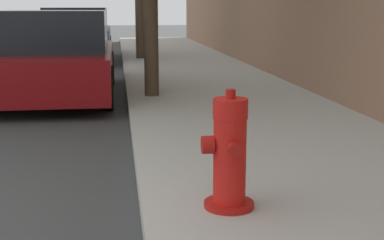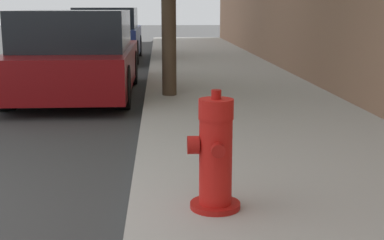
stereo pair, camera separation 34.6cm
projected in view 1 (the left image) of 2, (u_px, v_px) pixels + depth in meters
sidewalk_slab at (371, 229)px, 3.34m from camera, size 2.83×40.00×0.14m
fire_hydrant at (229, 155)px, 3.44m from camera, size 0.35×0.34×0.78m
parked_car_near at (55, 56)px, 8.45m from camera, size 1.81×4.05×1.37m
parked_car_mid at (78, 36)px, 14.17m from camera, size 1.71×3.93×1.41m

